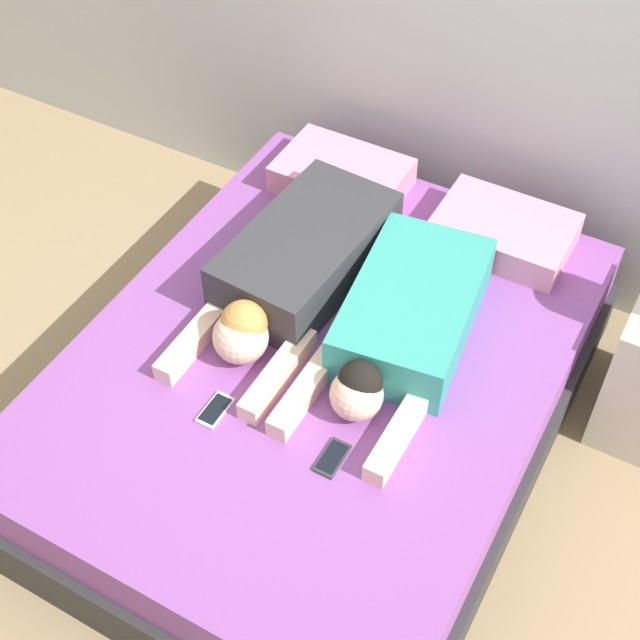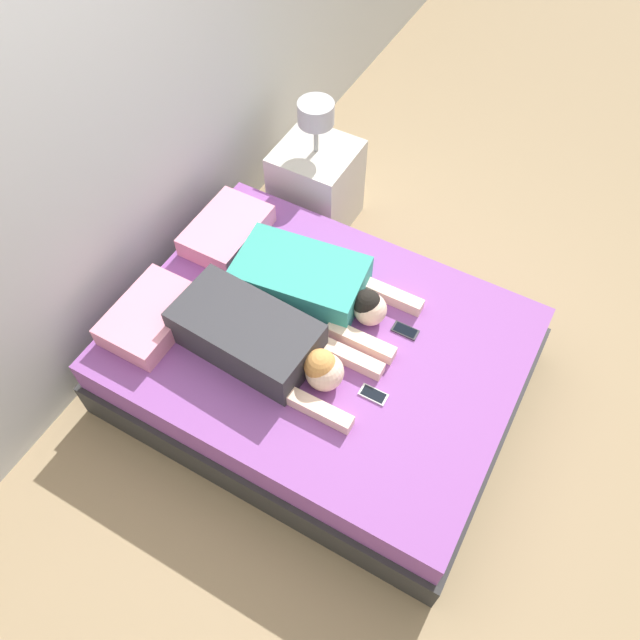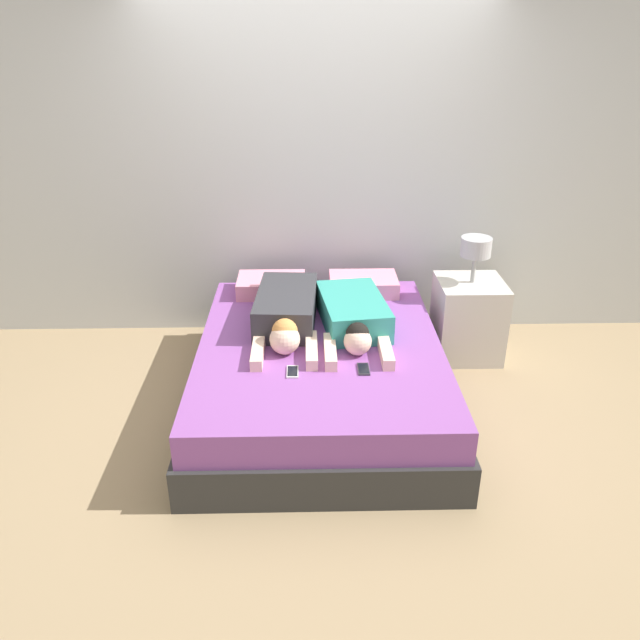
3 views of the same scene
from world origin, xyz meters
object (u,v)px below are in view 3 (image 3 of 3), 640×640
object	(u,v)px
nightstand	(468,316)
bed	(320,373)
pillow_head_left	(272,285)
pillow_head_right	(363,284)
person_right	(354,317)
person_left	(286,313)
cell_phone_left	(293,372)
cell_phone_right	(363,369)

from	to	relation	value
nightstand	bed	bearing A→B (deg)	-149.75
pillow_head_left	pillow_head_right	distance (m)	0.68
person_right	nightstand	distance (m)	1.04
pillow_head_left	nightstand	distance (m)	1.47
pillow_head_left	person_left	xyz separation A→B (m)	(0.12, -0.59, 0.05)
person_right	cell_phone_left	world-z (taller)	person_right
bed	pillow_head_left	bearing A→B (deg)	113.28
bed	cell_phone_right	bearing A→B (deg)	-56.08
bed	person_right	distance (m)	0.43
nightstand	cell_phone_left	bearing A→B (deg)	-141.06
bed	nightstand	size ratio (longest dim) A/B	2.23
pillow_head_right	cell_phone_right	distance (m)	1.16
pillow_head_right	cell_phone_left	bearing A→B (deg)	-113.34
person_right	cell_phone_right	distance (m)	0.54
pillow_head_right	person_left	distance (m)	0.81
person_right	cell_phone_left	size ratio (longest dim) A/B	7.29
person_left	pillow_head_left	bearing A→B (deg)	102.00
pillow_head_right	cell_phone_left	distance (m)	1.29
person_left	person_right	size ratio (longest dim) A/B	1.05
person_left	cell_phone_right	xyz separation A→B (m)	(0.46, -0.57, -0.10)
cell_phone_right	nightstand	size ratio (longest dim) A/B	0.15
cell_phone_right	cell_phone_left	bearing A→B (deg)	-176.92
cell_phone_right	nightstand	distance (m)	1.34
bed	person_right	world-z (taller)	person_right
cell_phone_right	person_left	bearing A→B (deg)	128.96
cell_phone_left	nightstand	bearing A→B (deg)	38.94
person_left	cell_phone_right	world-z (taller)	person_left
cell_phone_left	cell_phone_right	xyz separation A→B (m)	(0.41, 0.02, 0.00)
nightstand	pillow_head_right	bearing A→B (deg)	169.37
pillow_head_left	person_right	distance (m)	0.85
pillow_head_left	cell_phone_left	xyz separation A→B (m)	(0.17, -1.18, -0.05)
person_right	cell_phone_right	xyz separation A→B (m)	(0.02, -0.53, -0.09)
person_left	cell_phone_right	size ratio (longest dim) A/B	7.65
pillow_head_left	person_left	world-z (taller)	person_left
cell_phone_left	person_left	bearing A→B (deg)	94.77
person_left	pillow_head_right	bearing A→B (deg)	46.44
cell_phone_right	pillow_head_left	bearing A→B (deg)	116.85
bed	person_right	bearing A→B (deg)	36.47
pillow_head_left	cell_phone_right	xyz separation A→B (m)	(0.59, -1.16, -0.05)
bed	nightstand	distance (m)	1.29
bed	person_left	world-z (taller)	person_left
pillow_head_right	pillow_head_left	bearing A→B (deg)	180.00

